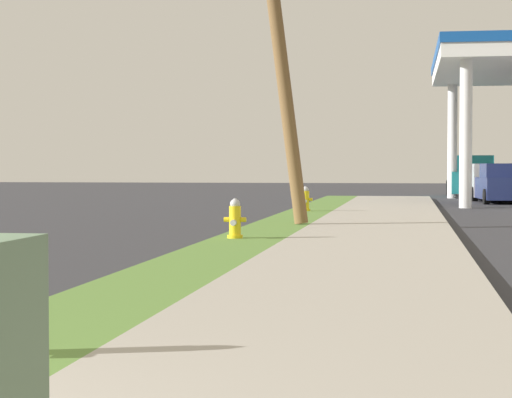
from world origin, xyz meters
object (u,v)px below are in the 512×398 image
Objects in this scene: fire_hydrant_second at (235,221)px; fire_hydrant_third at (306,200)px; car_navy_by_far_pump at (502,185)px; truck_teal_on_apron at (471,178)px; utility_pole_midground at (274,7)px; car_silver_by_near_pump at (490,183)px.

fire_hydrant_third is at bearing 89.25° from fire_hydrant_second.
car_navy_by_far_pump reaches higher than fire_hydrant_third.
fire_hydrant_third is 0.14× the size of truck_teal_on_apron.
utility_pole_midground reaches higher than fire_hydrant_second.
utility_pole_midground is (0.11, 4.55, 4.70)m from fire_hydrant_second.
fire_hydrant_third is 8.05m from utility_pole_midground.
utility_pole_midground is at bearing -90.33° from fire_hydrant_third.
truck_teal_on_apron is at bearing 97.88° from car_silver_by_near_pump.
utility_pole_midground is (-0.04, -6.54, 4.70)m from fire_hydrant_third.
utility_pole_midground is 1.83× the size of truck_teal_on_apron.
car_navy_by_far_pump is at bearing 72.41° from fire_hydrant_second.
fire_hydrant_second is at bearing -107.59° from car_navy_by_far_pump.
utility_pole_midground is 19.10m from car_navy_by_far_pump.
fire_hydrant_third is at bearing -122.23° from car_navy_by_far_pump.
truck_teal_on_apron reaches higher than car_navy_by_far_pump.
truck_teal_on_apron is (6.04, 24.84, -4.23)m from utility_pole_midground.
fire_hydrant_second is at bearing -91.36° from utility_pole_midground.
car_navy_by_far_pump is 7.60m from truck_teal_on_apron.
fire_hydrant_second is 22.91m from car_navy_by_far_pump.
fire_hydrant_third is at bearing -108.16° from truck_teal_on_apron.
fire_hydrant_third is 0.16× the size of car_navy_by_far_pump.
car_silver_by_near_pump is at bearing -82.12° from truck_teal_on_apron.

